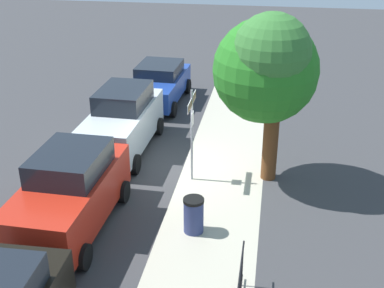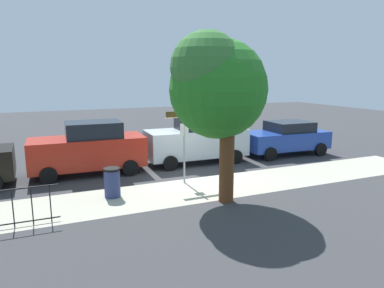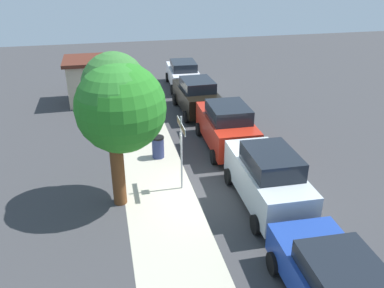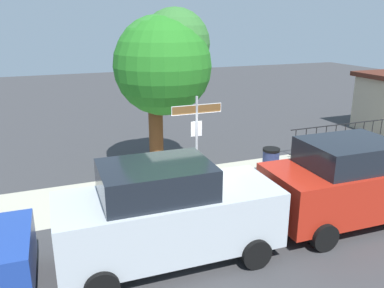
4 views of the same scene
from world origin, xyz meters
name	(u,v)px [view 2 (image 2 of 4)]	position (x,y,z in m)	size (l,w,h in m)	color
ground_plane	(192,178)	(0.00, 0.00, 0.00)	(60.00, 60.00, 0.00)	#38383A
sidewalk_strip	(152,195)	(2.00, 1.30, 0.00)	(24.00, 2.60, 0.00)	#B0AB97
street_sign	(184,129)	(0.47, 0.40, 2.03)	(1.44, 0.07, 2.93)	#9EA0A5
shade_tree	(218,84)	(0.23, 2.52, 3.68)	(3.06, 3.02, 5.26)	#59341A
car_blue	(285,137)	(-6.05, -2.11, 0.86)	(4.35, 2.28, 1.66)	#1E3C95
car_silver	(197,139)	(-1.25, -2.28, 1.07)	(4.60, 2.07, 2.18)	silver
car_red	(89,148)	(3.55, -2.29, 1.05)	(4.52, 2.18, 2.13)	#B22415
trash_bin	(112,182)	(3.24, 0.90, 0.49)	(0.55, 0.55, 0.98)	navy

